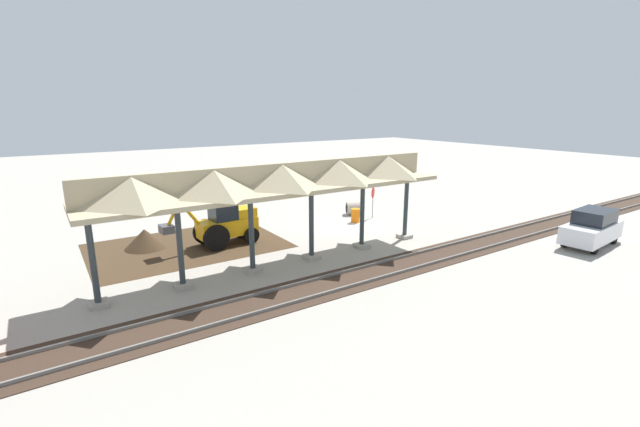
% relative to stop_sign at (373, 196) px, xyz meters
% --- Properties ---
extents(ground_plane, '(120.00, 120.00, 0.00)m').
position_rel_stop_sign_xyz_m(ground_plane, '(2.67, 0.76, -1.53)').
color(ground_plane, '#9E998E').
extents(dirt_work_zone, '(9.97, 7.00, 0.01)m').
position_rel_stop_sign_xyz_m(dirt_work_zone, '(12.40, -0.90, -1.53)').
color(dirt_work_zone, '#42301E').
rests_on(dirt_work_zone, ground).
extents(platform_canopy, '(17.18, 3.20, 4.90)m').
position_rel_stop_sign_xyz_m(platform_canopy, '(9.45, 4.58, 2.63)').
color(platform_canopy, '#9E998E').
rests_on(platform_canopy, ground).
extents(rail_tracks, '(60.00, 2.58, 0.15)m').
position_rel_stop_sign_xyz_m(rail_tracks, '(2.67, 7.78, -1.50)').
color(rail_tracks, slate).
rests_on(rail_tracks, ground).
extents(stop_sign, '(0.64, 0.46, 2.14)m').
position_rel_stop_sign_xyz_m(stop_sign, '(0.00, 0.00, 0.00)').
color(stop_sign, gray).
rests_on(stop_sign, ground).
extents(backhoe, '(5.22, 1.85, 2.82)m').
position_rel_stop_sign_xyz_m(backhoe, '(10.56, -0.00, -0.27)').
color(backhoe, orange).
rests_on(backhoe, ground).
extents(dirt_mound, '(4.36, 4.36, 2.10)m').
position_rel_stop_sign_xyz_m(dirt_mound, '(14.39, -1.78, -1.53)').
color(dirt_mound, '#42301E').
rests_on(dirt_mound, ground).
extents(concrete_pipe, '(1.44, 1.33, 0.91)m').
position_rel_stop_sign_xyz_m(concrete_pipe, '(0.45, -1.39, -1.08)').
color(concrete_pipe, '#9E9384').
rests_on(concrete_pipe, ground).
extents(distant_parked_car, '(4.34, 2.13, 1.98)m').
position_rel_stop_sign_xyz_m(distant_parked_car, '(-6.05, 11.19, -0.55)').
color(distant_parked_car, silver).
rests_on(distant_parked_car, ground).
extents(traffic_barrel, '(0.56, 0.56, 0.90)m').
position_rel_stop_sign_xyz_m(traffic_barrel, '(1.67, 0.24, -1.08)').
color(traffic_barrel, orange).
rests_on(traffic_barrel, ground).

